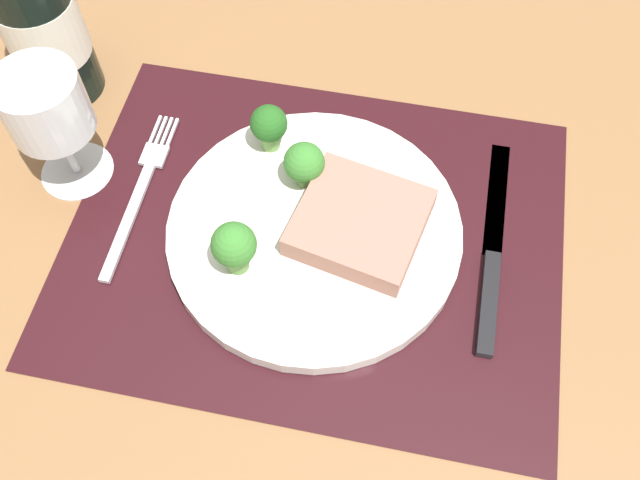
{
  "coord_description": "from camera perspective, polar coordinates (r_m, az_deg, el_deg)",
  "views": [
    {
      "loc": [
        6.94,
        -32.05,
        55.76
      ],
      "look_at": [
        0.78,
        -1.27,
        1.9
      ],
      "focal_mm": 39.01,
      "sensor_mm": 36.0,
      "label": 1
    }
  ],
  "objects": [
    {
      "name": "broccoli_near_steak",
      "position": [
        0.59,
        -7.05,
        -0.52
      ],
      "size": [
        3.91,
        3.91,
        5.66
      ],
      "color": "#5B8942",
      "rests_on": "plate"
    },
    {
      "name": "fork",
      "position": [
        0.69,
        -14.55,
        3.89
      ],
      "size": [
        2.4,
        19.2,
        0.5
      ],
      "rotation": [
        0.0,
        0.0,
        -0.06
      ],
      "color": "silver",
      "rests_on": "placemat"
    },
    {
      "name": "wine_bottle",
      "position": [
        0.74,
        -22.17,
        16.69
      ],
      "size": [
        7.79,
        7.79,
        26.24
      ],
      "color": "black",
      "rests_on": "ground_plane"
    },
    {
      "name": "steak",
      "position": [
        0.62,
        3.29,
        1.47
      ],
      "size": [
        12.83,
        12.45,
        2.48
      ],
      "primitive_type": "cube",
      "rotation": [
        0.0,
        0.0,
        -0.21
      ],
      "color": "#9E6B5B",
      "rests_on": "plate"
    },
    {
      "name": "placemat",
      "position": [
        0.65,
        -0.46,
        0.29
      ],
      "size": [
        45.5,
        35.68,
        0.3
      ],
      "primitive_type": "cube",
      "color": "black",
      "rests_on": "ground_plane"
    },
    {
      "name": "plate",
      "position": [
        0.64,
        -0.46,
        0.72
      ],
      "size": [
        26.96,
        26.96,
        1.6
      ],
      "primitive_type": "cylinder",
      "color": "silver",
      "rests_on": "placemat"
    },
    {
      "name": "broccoli_front_edge",
      "position": [
        0.64,
        -1.31,
        6.31
      ],
      "size": [
        3.82,
        3.82,
        4.77
      ],
      "color": "#6B994C",
      "rests_on": "plate"
    },
    {
      "name": "broccoli_center",
      "position": [
        0.66,
        -4.21,
        9.36
      ],
      "size": [
        3.56,
        3.56,
        5.07
      ],
      "color": "#6B994C",
      "rests_on": "plate"
    },
    {
      "name": "knife",
      "position": [
        0.65,
        13.95,
        -1.56
      ],
      "size": [
        1.8,
        23.0,
        0.8
      ],
      "rotation": [
        0.0,
        0.0,
        0.05
      ],
      "color": "black",
      "rests_on": "placemat"
    },
    {
      "name": "ground_plane",
      "position": [
        0.66,
        -0.45,
        -0.44
      ],
      "size": [
        140.0,
        110.0,
        3.0
      ],
      "primitive_type": "cube",
      "color": "brown"
    },
    {
      "name": "wine_glass",
      "position": [
        0.66,
        -21.48,
        9.82
      ],
      "size": [
        7.52,
        7.52,
        12.88
      ],
      "color": "silver",
      "rests_on": "ground_plane"
    }
  ]
}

